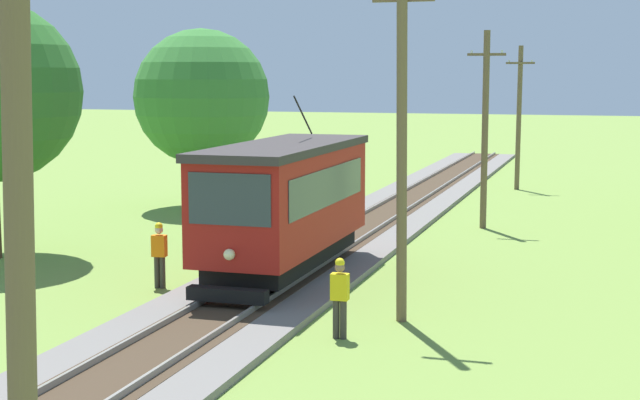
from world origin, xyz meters
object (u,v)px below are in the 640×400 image
object	(u,v)px
utility_pole_mid	(485,128)
track_worker	(340,294)
second_worker	(159,252)
tree_horizon	(202,97)
utility_pole_far	(519,116)
utility_pole_foreground	(20,267)
utility_pole_near_tram	(402,138)
red_tram	(285,202)

from	to	relation	value
utility_pole_mid	track_worker	distance (m)	16.28
second_worker	tree_horizon	world-z (taller)	tree_horizon
track_worker	tree_horizon	size ratio (longest dim) A/B	0.23
utility_pole_far	utility_pole_foreground	bearing A→B (deg)	-90.00
utility_pole_near_tram	track_worker	world-z (taller)	utility_pole_near_tram
red_tram	track_worker	world-z (taller)	red_tram
red_tram	utility_pole_mid	world-z (taller)	utility_pole_mid
utility_pole_mid	utility_pole_near_tram	bearing A→B (deg)	-90.00
utility_pole_near_tram	tree_horizon	distance (m)	20.38
utility_pole_foreground	utility_pole_near_tram	distance (m)	14.56
utility_pole_foreground	utility_pole_far	size ratio (longest dim) A/B	1.15
utility_pole_foreground	red_tram	bearing A→B (deg)	102.61
utility_pole_mid	second_worker	distance (m)	14.72
second_worker	utility_pole_far	bearing A→B (deg)	-19.80
utility_pole_far	second_worker	distance (m)	26.46
utility_pole_near_tram	tree_horizon	bearing A→B (deg)	126.86
red_tram	second_worker	size ratio (longest dim) A/B	4.79
utility_pole_foreground	utility_pole_mid	distance (m)	28.90
red_tram	tree_horizon	world-z (taller)	tree_horizon
red_tram	utility_pole_mid	distance (m)	11.54
tree_horizon	second_worker	bearing A→B (deg)	-70.22
second_worker	utility_pole_mid	bearing A→B (deg)	-33.25
red_tram	utility_pole_foreground	world-z (taller)	utility_pole_foreground
utility_pole_near_tram	second_worker	world-z (taller)	utility_pole_near_tram
red_tram	utility_pole_foreground	bearing A→B (deg)	-77.39
second_worker	tree_horizon	bearing A→B (deg)	15.31
utility_pole_mid	second_worker	bearing A→B (deg)	-118.77
utility_pole_mid	utility_pole_far	bearing A→B (deg)	90.00
utility_pole_far	track_worker	distance (m)	28.88
utility_pole_foreground	utility_pole_near_tram	xyz separation A→B (m)	(0.00, 14.56, 0.12)
red_tram	tree_horizon	xyz separation A→B (m)	(-8.15, 12.66, 2.55)
red_tram	track_worker	distance (m)	6.28
utility_pole_near_tram	utility_pole_mid	world-z (taller)	utility_pole_near_tram
utility_pole_near_tram	second_worker	xyz separation A→B (m)	(-6.96, 1.66, -3.29)
utility_pole_mid	second_worker	size ratio (longest dim) A/B	4.09
tree_horizon	utility_pole_near_tram	bearing A→B (deg)	-53.14
utility_pole_near_tram	track_worker	bearing A→B (deg)	-119.85
track_worker	red_tram	bearing A→B (deg)	29.42
utility_pole_mid	utility_pole_far	xyz separation A→B (m)	(0.00, 12.72, -0.10)
utility_pole_near_tram	track_worker	size ratio (longest dim) A/B	4.68
red_tram	utility_pole_near_tram	bearing A→B (deg)	-41.80
utility_pole_near_tram	track_worker	distance (m)	3.82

